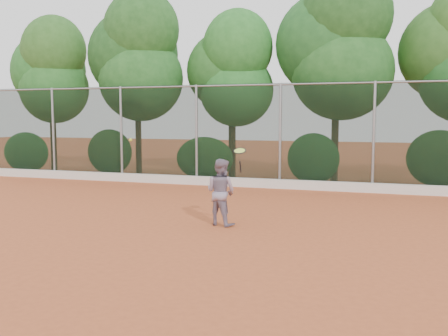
% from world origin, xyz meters
% --- Properties ---
extents(ground, '(80.00, 80.00, 0.00)m').
position_xyz_m(ground, '(0.00, 0.00, 0.00)').
color(ground, '#B5522A').
rests_on(ground, ground).
extents(concrete_curb, '(24.00, 0.20, 0.30)m').
position_xyz_m(concrete_curb, '(0.00, 6.82, 0.15)').
color(concrete_curb, silver).
rests_on(concrete_curb, ground).
extents(tennis_player, '(0.85, 0.74, 1.47)m').
position_xyz_m(tennis_player, '(-0.02, 0.84, 0.73)').
color(tennis_player, gray).
rests_on(tennis_player, ground).
extents(chainlink_fence, '(24.09, 0.09, 3.50)m').
position_xyz_m(chainlink_fence, '(-0.00, 7.00, 1.86)').
color(chainlink_fence, black).
rests_on(chainlink_fence, ground).
extents(foliage_backdrop, '(23.70, 3.63, 7.55)m').
position_xyz_m(foliage_backdrop, '(-0.55, 8.98, 4.40)').
color(foliage_backdrop, '#3A2316').
rests_on(foliage_backdrop, ground).
extents(tennis_racket, '(0.30, 0.29, 0.55)m').
position_xyz_m(tennis_racket, '(0.42, 0.79, 1.62)').
color(tennis_racket, black).
rests_on(tennis_racket, ground).
extents(tennis_ball_in_flight, '(0.07, 0.07, 0.07)m').
position_xyz_m(tennis_ball_in_flight, '(-2.21, 0.82, 1.85)').
color(tennis_ball_in_flight, '#C7D430').
rests_on(tennis_ball_in_flight, ground).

